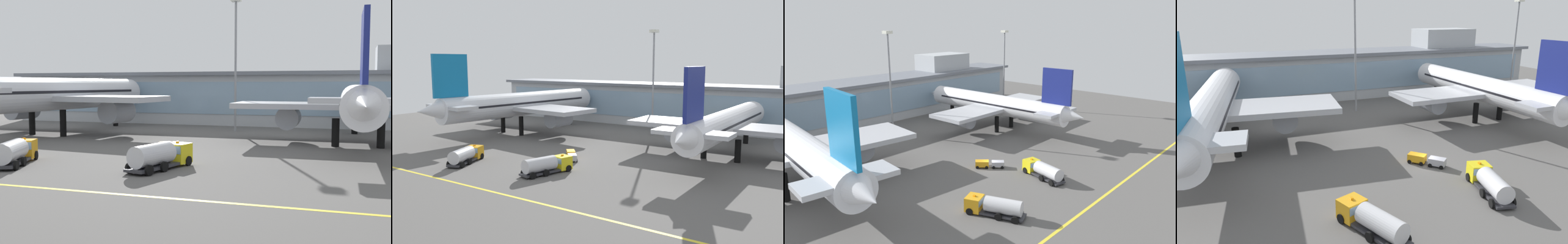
# 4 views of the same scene
# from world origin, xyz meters

# --- Properties ---
(ground_plane) EXTENTS (180.00, 180.00, 0.00)m
(ground_plane) POSITION_xyz_m (0.00, 0.00, 0.00)
(ground_plane) COLOR #5B5956
(taxiway_centreline_stripe) EXTENTS (144.00, 0.50, 0.01)m
(taxiway_centreline_stripe) POSITION_xyz_m (0.00, -22.00, 0.01)
(taxiway_centreline_stripe) COLOR yellow
(taxiway_centreline_stripe) RESTS_ON ground
(terminal_building) EXTENTS (118.89, 14.00, 17.14)m
(terminal_building) POSITION_xyz_m (1.86, 49.80, 6.48)
(terminal_building) COLOR #ADB2B7
(terminal_building) RESTS_ON ground
(airliner_near_left) EXTENTS (40.83, 56.51, 19.73)m
(airliner_near_left) POSITION_xyz_m (-28.98, 17.89, 7.22)
(airliner_near_left) COLOR black
(airliner_near_left) RESTS_ON ground
(airliner_near_right) EXTENTS (37.57, 50.88, 17.38)m
(airliner_near_right) POSITION_xyz_m (22.95, 18.24, 6.35)
(airliner_near_right) COLOR black
(airliner_near_right) RESTS_ON ground
(fuel_tanker_truck) EXTENTS (4.83, 9.36, 2.90)m
(fuel_tanker_truck) POSITION_xyz_m (2.78, -9.96, 1.51)
(fuel_tanker_truck) COLOR black
(fuel_tanker_truck) RESTS_ON ground
(baggage_tug_near) EXTENTS (4.90, 5.18, 1.40)m
(baggage_tug_near) POSITION_xyz_m (-0.14, 0.35, 0.79)
(baggage_tug_near) COLOR black
(baggage_tug_near) RESTS_ON ground
(service_truck_far) EXTENTS (5.59, 9.32, 2.90)m
(service_truck_far) POSITION_xyz_m (-14.13, -12.48, 1.51)
(service_truck_far) COLOR black
(service_truck_far) RESTS_ON ground
(apron_light_mast_west) EXTENTS (1.80, 1.80, 25.71)m
(apron_light_mast_west) POSITION_xyz_m (0.50, 33.08, 16.61)
(apron_light_mast_west) COLOR gray
(apron_light_mast_west) RESTS_ON ground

